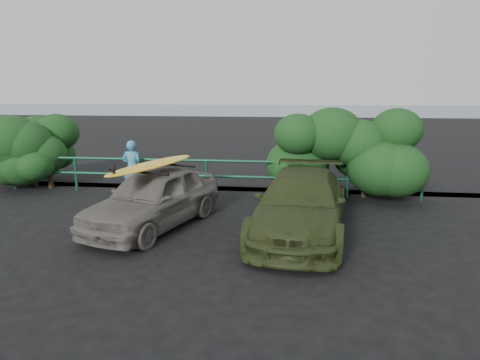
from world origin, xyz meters
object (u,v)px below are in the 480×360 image
Objects in this scene: sedan at (154,198)px; olive_vehicle at (301,204)px; surfboard at (152,165)px; guardrail at (173,176)px; man at (132,168)px.

sedan is 0.86× the size of olive_vehicle.
sedan is 0.75m from surfboard.
guardrail is 3.64× the size of sedan.
man is (-1.53, 2.77, 0.14)m from sedan.
man is at bearing 155.61° from olive_vehicle.
man is at bearing -166.47° from guardrail.
guardrail is at bearing -168.29° from man.
olive_vehicle is 5.56m from man.
surfboard is at bearing -175.02° from olive_vehicle.
sedan reaches higher than guardrail.
sedan reaches higher than olive_vehicle.
surfboard reaches higher than sedan.
olive_vehicle is at bearing 15.90° from surfboard.
guardrail is at bearing 115.35° from surfboard.
guardrail is at bearing 145.92° from olive_vehicle.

